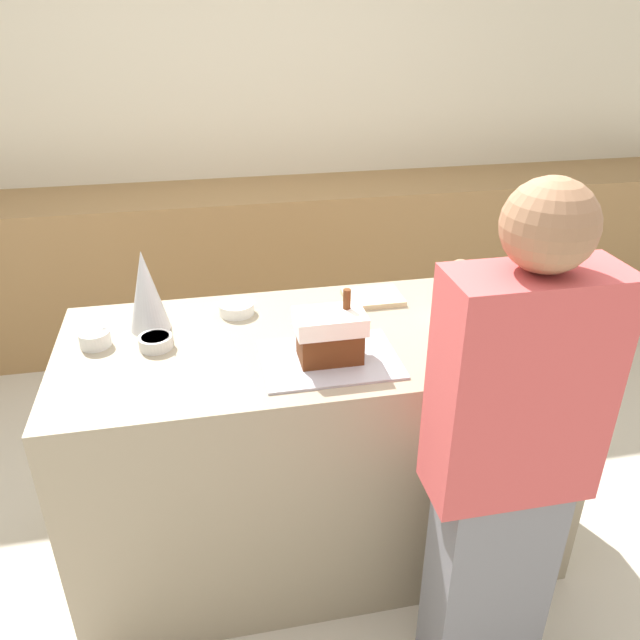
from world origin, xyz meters
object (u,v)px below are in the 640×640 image
at_px(baking_tray, 331,359).
at_px(candy_bowl_near_tray_left, 449,314).
at_px(gingerbread_house, 331,334).
at_px(decorative_tree, 146,291).
at_px(candy_bowl_far_left, 236,308).
at_px(cookbook, 373,297).
at_px(person, 505,469).
at_px(candy_bowl_far_right, 95,338).
at_px(candy_bowl_near_tray_right, 156,341).

bearing_deg(baking_tray, candy_bowl_near_tray_left, 21.37).
relative_size(baking_tray, gingerbread_house, 1.92).
distance_m(gingerbread_house, decorative_tree, 0.66).
distance_m(candy_bowl_far_left, cookbook, 0.51).
bearing_deg(candy_bowl_far_left, cookbook, 1.39).
relative_size(gingerbread_house, candy_bowl_far_left, 1.76).
height_order(gingerbread_house, decorative_tree, decorative_tree).
relative_size(decorative_tree, person, 0.18).
bearing_deg(candy_bowl_near_tray_left, baking_tray, -158.63).
relative_size(gingerbread_house, person, 0.14).
relative_size(decorative_tree, candy_bowl_far_left, 2.24).
height_order(candy_bowl_far_right, cookbook, candy_bowl_far_right).
bearing_deg(candy_bowl_far_right, decorative_tree, 27.83).
xyz_separation_m(decorative_tree, candy_bowl_near_tray_left, (1.03, -0.15, -0.11)).
bearing_deg(baking_tray, candy_bowl_near_tray_right, 160.55).
bearing_deg(cookbook, candy_bowl_near_tray_right, -165.18).
xyz_separation_m(baking_tray, candy_bowl_near_tray_right, (-0.54, 0.19, 0.02)).
bearing_deg(candy_bowl_far_left, candy_bowl_far_right, -162.89).
bearing_deg(candy_bowl_far_left, decorative_tree, -169.75).
height_order(baking_tray, cookbook, cookbook).
relative_size(candy_bowl_far_right, person, 0.06).
bearing_deg(candy_bowl_far_left, candy_bowl_near_tray_left, -15.70).
bearing_deg(gingerbread_house, baking_tray, -157.56).
height_order(decorative_tree, person, person).
distance_m(candy_bowl_near_tray_right, candy_bowl_far_left, 0.34).
height_order(decorative_tree, candy_bowl_near_tray_right, decorative_tree).
bearing_deg(candy_bowl_far_left, person, -53.89).
height_order(decorative_tree, candy_bowl_far_right, decorative_tree).
height_order(gingerbread_house, person, person).
height_order(gingerbread_house, cookbook, gingerbread_house).
relative_size(decorative_tree, cookbook, 1.33).
distance_m(gingerbread_house, person, 0.64).
bearing_deg(gingerbread_house, candy_bowl_far_left, 124.34).
height_order(candy_bowl_near_tray_right, cookbook, candy_bowl_near_tray_right).
height_order(gingerbread_house, candy_bowl_near_tray_right, gingerbread_house).
bearing_deg(candy_bowl_far_right, person, -33.20).
relative_size(gingerbread_house, cookbook, 1.05).
relative_size(baking_tray, cookbook, 2.01).
height_order(baking_tray, gingerbread_house, gingerbread_house).
distance_m(baking_tray, candy_bowl_near_tray_right, 0.58).
distance_m(candy_bowl_far_left, person, 1.08).
xyz_separation_m(gingerbread_house, decorative_tree, (-0.57, 0.33, 0.05)).
bearing_deg(decorative_tree, candy_bowl_near_tray_right, -81.17).
bearing_deg(cookbook, baking_tray, -121.85).
xyz_separation_m(cookbook, person, (0.12, -0.88, -0.11)).
relative_size(candy_bowl_far_left, person, 0.08).
distance_m(cookbook, person, 0.90).
relative_size(decorative_tree, candy_bowl_far_right, 2.85).
relative_size(gingerbread_house, decorative_tree, 0.78).
distance_m(baking_tray, candy_bowl_near_tray_left, 0.50).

